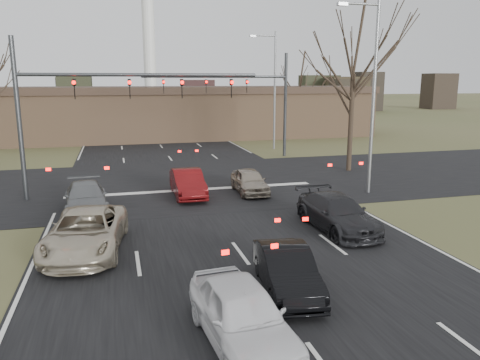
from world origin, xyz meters
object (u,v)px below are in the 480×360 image
at_px(building, 173,112).
at_px(mast_arm_near, 88,98).
at_px(mast_arm_far, 251,93).
at_px(car_black_hatch, 287,270).
at_px(car_silver_suv, 86,232).
at_px(car_grey_ahead, 86,198).
at_px(streetlight_right_near, 371,87).
at_px(car_red_ahead, 188,183).
at_px(car_white_sedan, 242,314).
at_px(car_charcoal_sedan, 337,213).
at_px(streetlight_right_far, 273,85).
at_px(car_silver_ahead, 250,181).

height_order(building, mast_arm_near, mast_arm_near).
bearing_deg(building, mast_arm_far, -74.42).
relative_size(building, car_black_hatch, 10.85).
distance_m(building, mast_arm_far, 15.75).
relative_size(building, mast_arm_near, 3.50).
relative_size(car_silver_suv, car_grey_ahead, 1.18).
height_order(streetlight_right_near, car_red_ahead, streetlight_right_near).
xyz_separation_m(car_white_sedan, car_red_ahead, (0.93, 14.22, -0.03)).
height_order(mast_arm_far, car_charcoal_sedan, mast_arm_far).
height_order(building, car_red_ahead, building).
distance_m(mast_arm_near, car_red_ahead, 6.57).
relative_size(mast_arm_far, car_white_sedan, 2.62).
xyz_separation_m(streetlight_right_far, car_charcoal_sedan, (-4.85, -22.39, -4.89)).
distance_m(mast_arm_far, car_grey_ahead, 17.94).
distance_m(car_charcoal_sedan, car_silver_ahead, 7.23).
xyz_separation_m(mast_arm_far, car_white_sedan, (-7.62, -25.48, -4.30)).
height_order(mast_arm_near, car_white_sedan, mast_arm_near).
bearing_deg(car_grey_ahead, car_red_ahead, 14.00).
distance_m(streetlight_right_near, car_charcoal_sedan, 8.48).
xyz_separation_m(car_silver_suv, car_silver_ahead, (8.01, 7.07, -0.10)).
distance_m(streetlight_right_near, streetlight_right_far, 17.01).
bearing_deg(car_silver_ahead, car_red_ahead, -180.00).
distance_m(mast_arm_far, car_black_hatch, 24.29).
relative_size(building, streetlight_right_near, 4.24).
relative_size(mast_arm_near, car_black_hatch, 3.10).
bearing_deg(streetlight_right_far, car_white_sedan, -110.04).
bearing_deg(streetlight_right_far, car_red_ahead, -122.76).
relative_size(car_silver_suv, car_charcoal_sedan, 1.11).
distance_m(car_black_hatch, car_silver_ahead, 12.07).
height_order(mast_arm_far, car_silver_ahead, mast_arm_far).
bearing_deg(car_grey_ahead, car_white_sedan, -76.80).
distance_m(car_black_hatch, car_red_ahead, 11.98).
height_order(car_charcoal_sedan, car_grey_ahead, car_charcoal_sedan).
bearing_deg(streetlight_right_far, car_silver_ahead, -112.93).
xyz_separation_m(car_charcoal_sedan, car_silver_ahead, (-1.65, 7.04, -0.05)).
height_order(car_red_ahead, car_silver_ahead, car_red_ahead).
bearing_deg(car_black_hatch, car_charcoal_sedan, 57.87).
bearing_deg(car_white_sedan, mast_arm_far, 68.36).
relative_size(streetlight_right_near, car_red_ahead, 2.37).
xyz_separation_m(building, mast_arm_near, (-7.23, -25.00, 2.41)).
bearing_deg(building, car_charcoal_sedan, -85.77).
height_order(car_charcoal_sedan, car_silver_ahead, car_charcoal_sedan).
relative_size(mast_arm_far, car_red_ahead, 2.63).
bearing_deg(mast_arm_near, mast_arm_far, 41.22).
relative_size(mast_arm_near, streetlight_right_far, 1.21).
bearing_deg(streetlight_right_near, car_black_hatch, -129.20).
height_order(car_charcoal_sedan, car_red_ahead, car_red_ahead).
bearing_deg(car_charcoal_sedan, building, 92.11).
xyz_separation_m(streetlight_right_near, car_red_ahead, (-9.32, 1.74, -4.89)).
bearing_deg(car_silver_ahead, building, 93.41).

